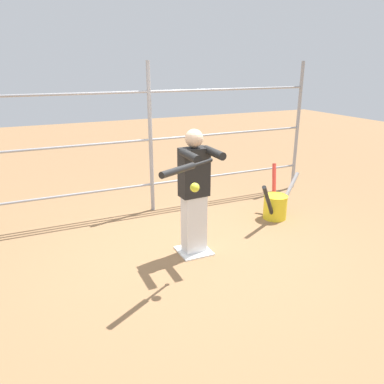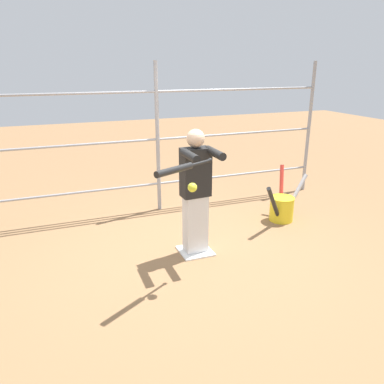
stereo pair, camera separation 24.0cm
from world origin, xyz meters
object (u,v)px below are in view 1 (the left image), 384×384
at_px(baseball_bat_swinging, 183,169).
at_px(softball_in_flight, 195,187).
at_px(batter, 195,189).
at_px(bat_bucket, 275,205).

distance_m(baseball_bat_swinging, softball_in_flight, 0.28).
bearing_deg(baseball_bat_swinging, softball_in_flight, -160.35).
height_order(batter, bat_bucket, batter).
xyz_separation_m(batter, baseball_bat_swinging, (0.44, 0.67, 0.47)).
bearing_deg(baseball_bat_swinging, batter, -123.24).
distance_m(batter, baseball_bat_swinging, 0.93).
bearing_deg(softball_in_flight, batter, -114.84).
relative_size(batter, softball_in_flight, 16.31).
relative_size(baseball_bat_swinging, bat_bucket, 0.70).
height_order(batter, baseball_bat_swinging, batter).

